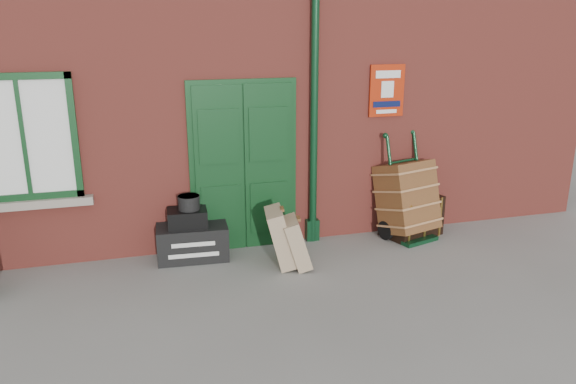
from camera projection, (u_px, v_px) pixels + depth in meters
name	position (u px, v px, depth m)	size (l,w,h in m)	color
ground	(297.00, 291.00, 6.42)	(80.00, 80.00, 0.00)	gray
station_building	(236.00, 73.00, 9.00)	(10.30, 4.30, 4.36)	#A44035
houdini_trunk	(193.00, 242.00, 7.24)	(0.90, 0.49, 0.45)	black
strongbox	(187.00, 218.00, 7.12)	(0.49, 0.36, 0.22)	black
hatbox	(189.00, 203.00, 7.07)	(0.27, 0.27, 0.18)	black
suitcase_back	(281.00, 237.00, 6.99)	(0.21, 0.52, 0.72)	tan
suitcase_front	(297.00, 242.00, 6.96)	(0.19, 0.46, 0.62)	tan
porter_trolley	(407.00, 199.00, 7.89)	(0.89, 0.93, 1.45)	#0D341B
dark_trunk	(412.00, 216.00, 8.02)	(0.79, 0.52, 0.57)	black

